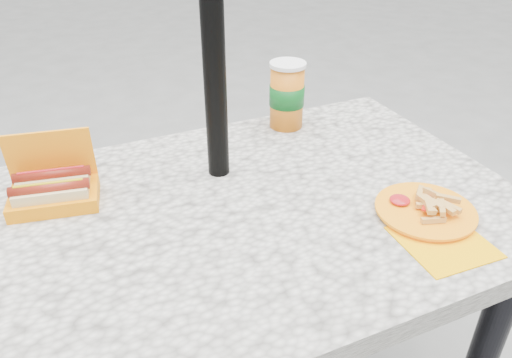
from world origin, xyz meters
name	(u,v)px	position (x,y,z in m)	size (l,w,h in m)	color
picnic_table	(246,246)	(0.00, 0.00, 0.64)	(1.20, 0.80, 0.75)	beige
umbrella_pole	(212,23)	(0.00, 0.16, 1.10)	(0.05, 0.05, 2.20)	black
hotdog_box	(53,189)	(-0.37, 0.18, 0.78)	(0.20, 0.15, 0.15)	orange
fries_plate	(427,212)	(0.33, -0.19, 0.76)	(0.22, 0.28, 0.04)	#FFAD00
soda_cup	(287,95)	(0.26, 0.32, 0.84)	(0.10, 0.10, 0.18)	orange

